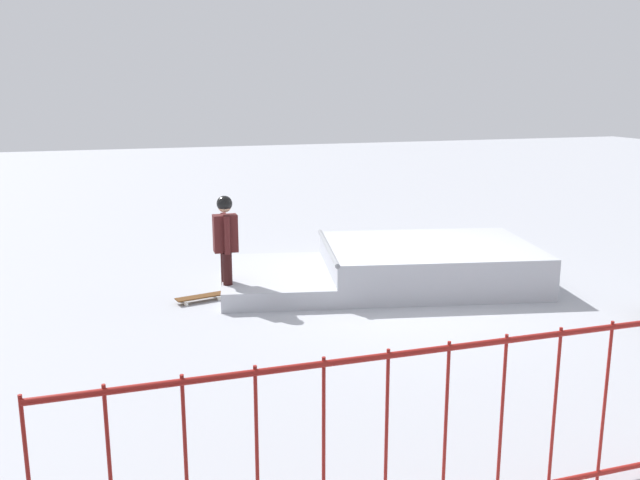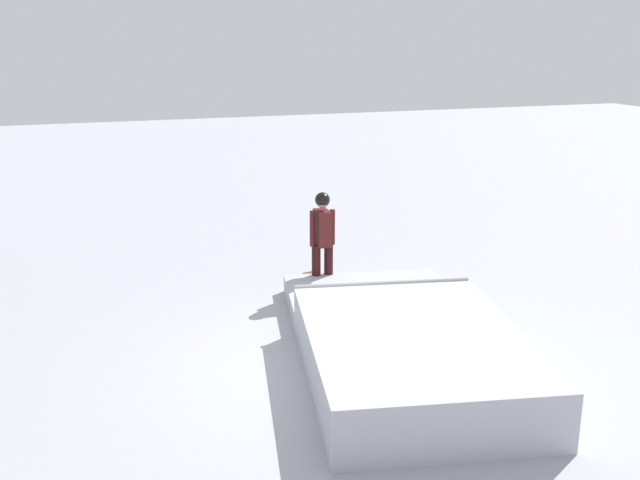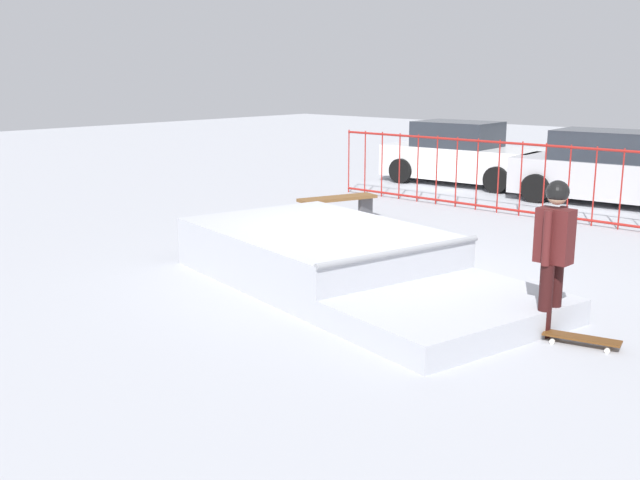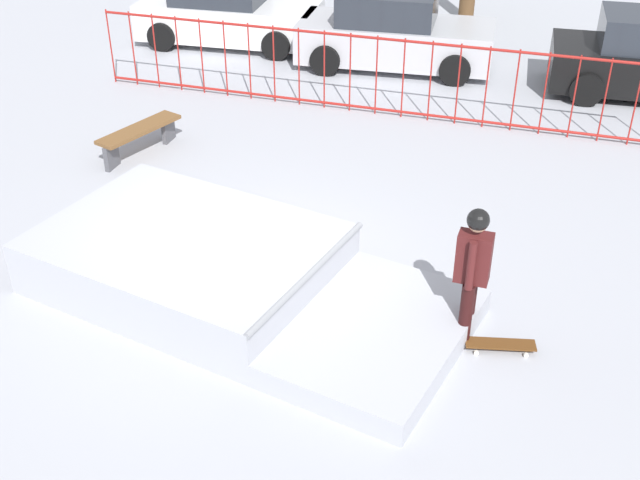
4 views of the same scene
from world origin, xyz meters
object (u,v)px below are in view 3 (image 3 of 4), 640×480
object	(u,v)px
skater	(554,246)
skateboard	(582,338)
skate_ramp	(337,260)
parked_car_white	(462,156)
park_bench	(338,203)
parked_car_silver	(609,171)

from	to	relation	value
skater	skateboard	bearing A→B (deg)	-10.61
skate_ramp	parked_car_white	bearing A→B (deg)	124.19
skate_ramp	skateboard	world-z (taller)	skate_ramp
park_bench	skate_ramp	bearing A→B (deg)	-48.87
parked_car_white	parked_car_silver	size ratio (longest dim) A/B	1.00
skateboard	parked_car_silver	xyz separation A→B (m)	(-3.37, 8.95, 0.65)
skate_ramp	parked_car_white	xyz separation A→B (m)	(-3.83, 9.26, 0.41)
skater	park_bench	bearing A→B (deg)	152.70
skateboard	park_bench	distance (m)	7.28
skateboard	parked_car_white	distance (m)	11.91
skateboard	parked_car_silver	size ratio (longest dim) A/B	0.19
skater	parked_car_white	xyz separation A→B (m)	(-6.93, 9.25, -0.28)
skateboard	parked_car_white	xyz separation A→B (m)	(-7.36, 9.34, 0.65)
park_bench	parked_car_silver	distance (m)	6.36
skate_ramp	parked_car_silver	world-z (taller)	parked_car_silver
skateboard	parked_car_silver	distance (m)	9.59
skater	parked_car_white	size ratio (longest dim) A/B	0.41
skateboard	park_bench	xyz separation A→B (m)	(-6.43, 3.39, 0.28)
parked_car_white	park_bench	bearing A→B (deg)	-85.26
skateboard	parked_car_silver	bearing A→B (deg)	97.48
park_bench	parked_car_white	size ratio (longest dim) A/B	0.39
skater	skate_ramp	bearing A→B (deg)	-178.22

